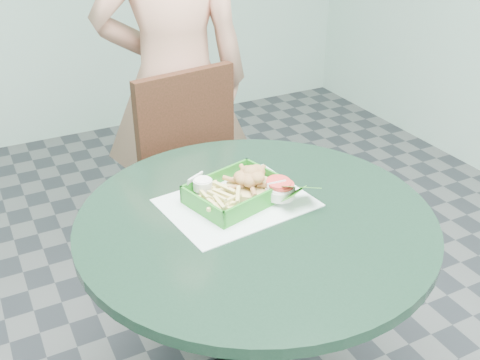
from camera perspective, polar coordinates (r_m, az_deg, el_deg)
name	(u,v)px	position (r m, az deg, el deg)	size (l,w,h in m)	color
cafe_table	(255,273)	(1.58, 1.54, -9.40)	(0.94, 0.94, 0.75)	black
dining_chair	(199,181)	(2.11, -4.20, -0.13)	(0.40, 0.41, 0.93)	black
diner_person	(174,64)	(2.22, -6.75, 11.59)	(0.66, 0.43, 1.80)	tan
placemat	(237,209)	(1.53, -0.33, -2.97)	(0.38, 0.29, 0.00)	silver
food_basket	(236,201)	(1.53, -0.39, -2.18)	(0.25, 0.18, 0.05)	#207E20
crab_sandwich	(252,189)	(1.52, 1.22, -0.88)	(0.13, 0.13, 0.08)	tan
fries_pile	(217,198)	(1.51, -2.34, -1.84)	(0.11, 0.12, 0.04)	#E0D074
sauce_ramekin	(205,186)	(1.54, -3.59, -0.63)	(0.05, 0.05, 0.03)	silver
garnish_cup	(283,201)	(1.49, 4.36, -2.16)	(0.12, 0.12, 0.05)	silver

